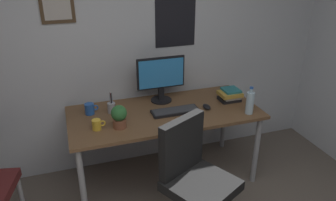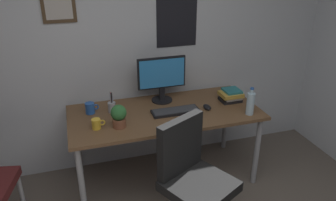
# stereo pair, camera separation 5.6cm
# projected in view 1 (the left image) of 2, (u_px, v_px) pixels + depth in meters

# --- Properties ---
(wall_back) EXTENTS (4.40, 0.10, 2.60)m
(wall_back) POSITION_uv_depth(u_px,v_px,m) (121.00, 39.00, 3.05)
(wall_back) COLOR silver
(wall_back) RESTS_ON ground_plane
(desk) EXTENTS (1.71, 0.78, 0.73)m
(desk) POSITION_uv_depth(u_px,v_px,m) (165.00, 118.00, 2.99)
(desk) COLOR brown
(desk) RESTS_ON ground_plane
(office_chair) EXTENTS (0.62, 0.62, 0.95)m
(office_chair) POSITION_uv_depth(u_px,v_px,m) (193.00, 174.00, 2.45)
(office_chair) COLOR black
(office_chair) RESTS_ON ground_plane
(monitor) EXTENTS (0.46, 0.20, 0.43)m
(monitor) POSITION_uv_depth(u_px,v_px,m) (161.00, 77.00, 3.07)
(monitor) COLOR black
(monitor) RESTS_ON desk
(keyboard) EXTENTS (0.43, 0.15, 0.03)m
(keyboard) POSITION_uv_depth(u_px,v_px,m) (175.00, 111.00, 2.93)
(keyboard) COLOR black
(keyboard) RESTS_ON desk
(computer_mouse) EXTENTS (0.06, 0.11, 0.04)m
(computer_mouse) POSITION_uv_depth(u_px,v_px,m) (207.00, 107.00, 3.00)
(computer_mouse) COLOR black
(computer_mouse) RESTS_ON desk
(water_bottle) EXTENTS (0.07, 0.07, 0.25)m
(water_bottle) POSITION_uv_depth(u_px,v_px,m) (250.00, 102.00, 2.88)
(water_bottle) COLOR silver
(water_bottle) RESTS_ON desk
(coffee_mug_near) EXTENTS (0.11, 0.07, 0.09)m
(coffee_mug_near) POSITION_uv_depth(u_px,v_px,m) (97.00, 125.00, 2.64)
(coffee_mug_near) COLOR yellow
(coffee_mug_near) RESTS_ON desk
(coffee_mug_far) EXTENTS (0.12, 0.08, 0.10)m
(coffee_mug_far) POSITION_uv_depth(u_px,v_px,m) (90.00, 109.00, 2.89)
(coffee_mug_far) COLOR #2659B2
(coffee_mug_far) RESTS_ON desk
(potted_plant) EXTENTS (0.13, 0.13, 0.19)m
(potted_plant) POSITION_uv_depth(u_px,v_px,m) (119.00, 116.00, 2.65)
(potted_plant) COLOR brown
(potted_plant) RESTS_ON desk
(pen_cup) EXTENTS (0.07, 0.07, 0.20)m
(pen_cup) POSITION_uv_depth(u_px,v_px,m) (112.00, 107.00, 2.91)
(pen_cup) COLOR #9EA0A5
(pen_cup) RESTS_ON desk
(book_stack_left) EXTENTS (0.21, 0.18, 0.12)m
(book_stack_left) POSITION_uv_depth(u_px,v_px,m) (230.00, 95.00, 3.14)
(book_stack_left) COLOR black
(book_stack_left) RESTS_ON desk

